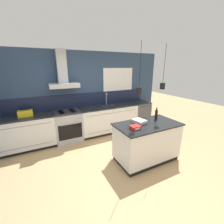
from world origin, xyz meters
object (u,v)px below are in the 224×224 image
dishwasher (139,114)px  book_stack (139,121)px  red_supply_box (135,127)px  oven_range (68,126)px  bottle_on_island (156,114)px  yellow_toolbox (25,113)px

dishwasher → book_stack: book_stack is taller
red_supply_box → oven_range: bearing=116.8°
bottle_on_island → yellow_toolbox: bottle_on_island is taller
dishwasher → bottle_on_island: 1.97m
oven_range → yellow_toolbox: (-1.03, 0.00, 0.54)m
yellow_toolbox → dishwasher: bearing=-0.0°
oven_range → book_stack: size_ratio=2.79×
dishwasher → bottle_on_island: (-0.81, -1.70, 0.58)m
oven_range → yellow_toolbox: yellow_toolbox is taller
book_stack → oven_range: bearing=126.6°
dishwasher → book_stack: size_ratio=2.79×
dishwasher → red_supply_box: bearing=-129.6°
red_supply_box → dishwasher: bearing=50.4°
bottle_on_island → yellow_toolbox: 3.30m
oven_range → red_supply_box: (0.99, -1.96, 0.49)m
bottle_on_island → yellow_toolbox: bearing=149.0°
book_stack → yellow_toolbox: 2.88m
book_stack → bottle_on_island: bearing=3.2°
oven_range → bottle_on_island: bottle_on_island is taller
bottle_on_island → red_supply_box: bearing=-161.8°
dishwasher → yellow_toolbox: bearing=180.0°
red_supply_box → book_stack: bearing=39.3°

